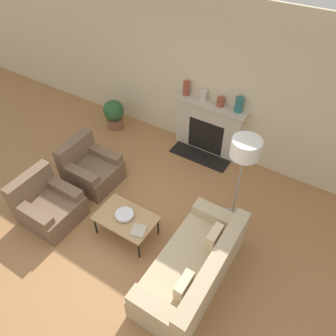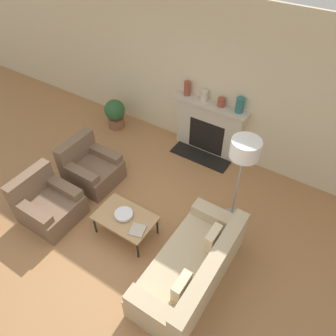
# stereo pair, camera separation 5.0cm
# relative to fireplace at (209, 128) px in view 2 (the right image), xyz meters

# --- Properties ---
(ground_plane) EXTENTS (18.00, 18.00, 0.00)m
(ground_plane) POSITION_rel_fireplace_xyz_m (-0.10, -2.72, -0.53)
(ground_plane) COLOR #A87547
(wall_back) EXTENTS (18.00, 0.06, 2.90)m
(wall_back) POSITION_rel_fireplace_xyz_m (-0.10, 0.14, 0.92)
(wall_back) COLOR beige
(wall_back) RESTS_ON ground_plane
(fireplace) EXTENTS (1.44, 0.59, 1.09)m
(fireplace) POSITION_rel_fireplace_xyz_m (0.00, 0.00, 0.00)
(fireplace) COLOR beige
(fireplace) RESTS_ON ground_plane
(couch) EXTENTS (0.85, 1.85, 0.74)m
(couch) POSITION_rel_fireplace_xyz_m (1.15, -2.63, -0.24)
(couch) COLOR tan
(couch) RESTS_ON ground_plane
(armchair_near) EXTENTS (0.86, 0.80, 0.80)m
(armchair_near) POSITION_rel_fireplace_xyz_m (-1.37, -2.90, -0.25)
(armchair_near) COLOR brown
(armchair_near) RESTS_ON ground_plane
(armchair_far) EXTENTS (0.86, 0.80, 0.80)m
(armchair_far) POSITION_rel_fireplace_xyz_m (-1.37, -1.89, -0.25)
(armchair_far) COLOR brown
(armchair_far) RESTS_ON ground_plane
(coffee_table) EXTENTS (0.91, 0.59, 0.39)m
(coffee_table) POSITION_rel_fireplace_xyz_m (-0.10, -2.49, -0.18)
(coffee_table) COLOR tan
(coffee_table) RESTS_ON ground_plane
(bowl) EXTENTS (0.28, 0.28, 0.06)m
(bowl) POSITION_rel_fireplace_xyz_m (-0.13, -2.48, -0.11)
(bowl) COLOR silver
(bowl) RESTS_ON coffee_table
(book) EXTENTS (0.26, 0.27, 0.02)m
(book) POSITION_rel_fireplace_xyz_m (0.21, -2.59, -0.13)
(book) COLOR #B2A893
(book) RESTS_ON coffee_table
(floor_lamp) EXTENTS (0.42, 0.42, 1.61)m
(floor_lamp) POSITION_rel_fireplace_xyz_m (1.16, -1.32, 0.83)
(floor_lamp) COLOR gray
(floor_lamp) RESTS_ON ground_plane
(mantel_vase_left) EXTENTS (0.12, 0.12, 0.27)m
(mantel_vase_left) POSITION_rel_fireplace_xyz_m (-0.52, 0.01, 0.70)
(mantel_vase_left) COLOR brown
(mantel_vase_left) RESTS_ON fireplace
(mantel_vase_center_left) EXTENTS (0.13, 0.13, 0.20)m
(mantel_vase_center_left) POSITION_rel_fireplace_xyz_m (-0.16, 0.01, 0.66)
(mantel_vase_center_left) COLOR beige
(mantel_vase_center_left) RESTS_ON fireplace
(mantel_vase_center_right) EXTENTS (0.14, 0.14, 0.15)m
(mantel_vase_center_right) POSITION_rel_fireplace_xyz_m (0.18, 0.01, 0.64)
(mantel_vase_center_right) COLOR brown
(mantel_vase_center_right) RESTS_ON fireplace
(mantel_vase_right) EXTENTS (0.14, 0.14, 0.27)m
(mantel_vase_right) POSITION_rel_fireplace_xyz_m (0.53, 0.01, 0.70)
(mantel_vase_right) COLOR #28666B
(mantel_vase_right) RESTS_ON fireplace
(potted_plant) EXTENTS (0.44, 0.44, 0.65)m
(potted_plant) POSITION_rel_fireplace_xyz_m (-2.05, -0.37, -0.18)
(potted_plant) COLOR brown
(potted_plant) RESTS_ON ground_plane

